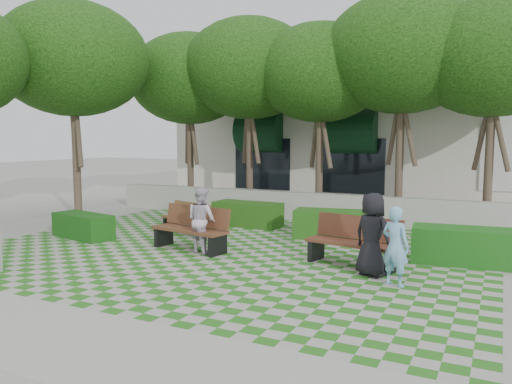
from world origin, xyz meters
The scene contains 17 objects.
ground centered at (0.00, 0.00, 0.00)m, with size 90.00×90.00×0.00m, color gray.
lawn centered at (0.00, 1.00, 0.01)m, with size 12.00×12.00×0.00m, color #2B721E.
sidewalk_south centered at (0.00, -4.70, 0.01)m, with size 16.00×2.00×0.01m, color #9E9B93.
sidewalk_west centered at (-7.20, 1.00, 0.01)m, with size 2.00×12.00×0.01m, color #9E9B93.
retaining_wall centered at (0.00, 6.20, 0.45)m, with size 15.00×0.36×0.90m, color #9E9B93.
bench_east centered at (3.12, 0.92, 0.50)m, with size 2.08×1.05×1.05m.
bench_mid centered at (-0.83, 0.65, 0.51)m, with size 2.10×1.01×1.06m.
bench_west centered at (-2.20, 2.47, 0.42)m, with size 1.73×1.04×0.86m.
hedge_east centered at (5.27, 2.11, 0.39)m, with size 2.24×0.90×0.78m, color #164F15.
hedge_midright centered at (1.91, 3.50, 0.39)m, with size 2.21×0.88×0.77m, color #1D4D14.
hedge_midleft centered at (-1.13, 4.20, 0.37)m, with size 2.13×0.85×0.74m, color #1F4A13.
hedge_west centered at (-4.29, 0.55, 0.33)m, with size 1.90×0.76×0.66m, color #144612.
person_blue centered at (4.19, -0.19, 0.74)m, with size 0.54×0.36×1.48m, color #79B5DD.
person_dark centered at (3.66, 0.27, 0.83)m, with size 0.81×0.53×1.66m, color black.
person_white centered at (-0.45, 0.52, 0.78)m, with size 0.76×0.59×1.57m, color silver.
tree_row centered at (-1.86, 5.95, 5.18)m, with size 17.70×13.40×7.41m.
building centered at (0.93, 14.08, 2.52)m, with size 18.00×8.92×5.15m.
Camera 1 is at (5.89, -9.37, 2.71)m, focal length 35.00 mm.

